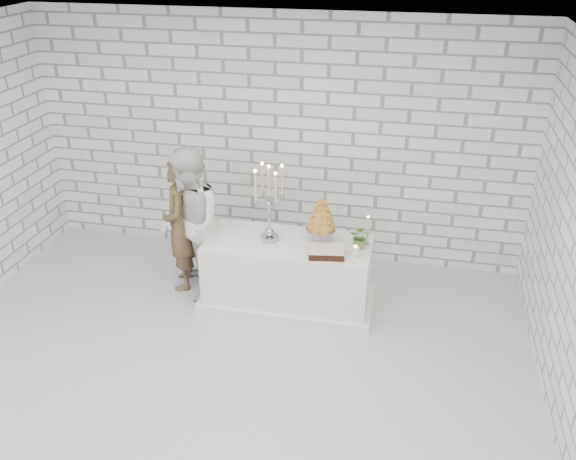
% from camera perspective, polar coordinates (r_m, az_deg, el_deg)
% --- Properties ---
extents(ground, '(6.00, 5.00, 0.01)m').
position_cam_1_polar(ground, '(5.97, -6.70, -13.23)').
color(ground, silver).
rests_on(ground, ground).
extents(ceiling, '(6.00, 5.00, 0.01)m').
position_cam_1_polar(ceiling, '(4.65, -8.75, 16.30)').
color(ceiling, white).
rests_on(ceiling, ground).
extents(wall_back, '(6.00, 0.01, 3.00)m').
position_cam_1_polar(wall_back, '(7.35, -1.17, 8.47)').
color(wall_back, white).
rests_on(wall_back, ground).
extents(cake_table, '(1.80, 0.80, 0.75)m').
position_cam_1_polar(cake_table, '(6.74, 0.02, -3.93)').
color(cake_table, white).
rests_on(cake_table, ground).
extents(groom, '(0.53, 0.66, 1.58)m').
position_cam_1_polar(groom, '(6.95, -10.14, 0.54)').
color(groom, brown).
rests_on(groom, ground).
extents(bride, '(0.98, 1.06, 1.74)m').
position_cam_1_polar(bride, '(6.74, -9.24, 0.51)').
color(bride, silver).
rests_on(bride, ground).
extents(candelabra, '(0.38, 0.38, 0.88)m').
position_cam_1_polar(candelabra, '(6.39, -1.78, 2.51)').
color(candelabra, '#A1A1AB').
rests_on(candelabra, cake_table).
extents(croquembouche, '(0.34, 0.34, 0.52)m').
position_cam_1_polar(croquembouche, '(6.45, 3.16, 0.99)').
color(croquembouche, '#95631C').
rests_on(croquembouche, cake_table).
extents(chocolate_cake, '(0.40, 0.31, 0.08)m').
position_cam_1_polar(chocolate_cake, '(6.28, 3.65, -2.07)').
color(chocolate_cake, black).
rests_on(chocolate_cake, cake_table).
extents(pillar_candle, '(0.09, 0.09, 0.12)m').
position_cam_1_polar(pillar_candle, '(6.27, 6.37, -2.07)').
color(pillar_candle, white).
rests_on(pillar_candle, cake_table).
extents(extra_taper, '(0.07, 0.07, 0.32)m').
position_cam_1_polar(extra_taper, '(6.48, 7.50, -0.11)').
color(extra_taper, '#CBB793').
rests_on(extra_taper, cake_table).
extents(flowers, '(0.24, 0.21, 0.26)m').
position_cam_1_polar(flowers, '(6.42, 6.87, -0.67)').
color(flowers, '#577832').
rests_on(flowers, cake_table).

